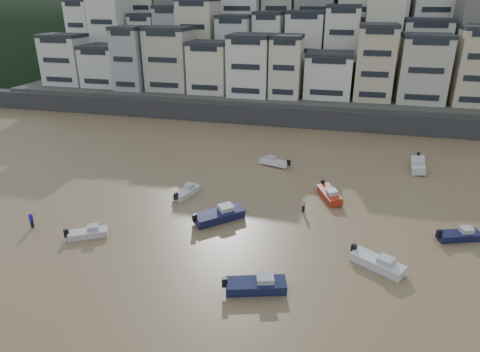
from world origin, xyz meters
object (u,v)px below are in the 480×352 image
(boat_c, at_px, (219,214))
(boat_e, at_px, (330,193))
(boat_j, at_px, (88,232))
(boat_i, at_px, (418,164))
(person_blue, at_px, (31,220))
(person_pink, at_px, (304,205))
(boat_h, at_px, (274,161))
(boat_b, at_px, (378,261))
(boat_a, at_px, (256,284))
(boat_d, at_px, (460,234))
(boat_f, at_px, (186,191))

(boat_c, xyz_separation_m, boat_e, (11.14, 8.28, -0.10))
(boat_j, bearing_deg, boat_i, 8.54)
(boat_j, height_order, person_blue, person_blue)
(person_pink, bearing_deg, boat_i, 49.68)
(boat_h, distance_m, person_pink, 14.27)
(boat_j, distance_m, person_blue, 6.73)
(boat_i, height_order, boat_j, boat_i)
(boat_b, xyz_separation_m, boat_h, (-13.03, 22.33, -0.08))
(boat_a, distance_m, boat_j, 18.56)
(boat_d, relative_size, person_pink, 2.63)
(person_blue, bearing_deg, boat_d, 10.67)
(boat_h, height_order, person_blue, person_blue)
(boat_j, bearing_deg, boat_f, 31.89)
(person_pink, bearing_deg, boat_h, 112.74)
(boat_b, distance_m, boat_c, 16.78)
(boat_i, relative_size, boat_j, 1.46)
(boat_f, bearing_deg, boat_j, 166.81)
(boat_d, relative_size, person_blue, 2.63)
(boat_b, relative_size, boat_j, 1.26)
(boat_c, relative_size, boat_h, 1.31)
(boat_a, bearing_deg, boat_h, 79.57)
(person_blue, bearing_deg, boat_h, 47.46)
(boat_d, xyz_separation_m, person_pink, (-15.55, 2.25, 0.25))
(boat_a, xyz_separation_m, person_pink, (2.24, 14.91, 0.14))
(boat_c, xyz_separation_m, boat_f, (-5.61, 5.07, -0.22))
(person_blue, bearing_deg, boat_a, -10.64)
(boat_b, bearing_deg, person_blue, -146.25)
(boat_i, bearing_deg, boat_e, -36.70)
(boat_e, bearing_deg, person_blue, -87.24)
(boat_c, bearing_deg, boat_d, -39.04)
(boat_e, bearing_deg, boat_h, -161.23)
(boat_e, xyz_separation_m, person_pink, (-2.63, -4.05, 0.15))
(boat_a, height_order, boat_j, boat_a)
(boat_a, distance_m, boat_c, 12.39)
(boat_e, height_order, person_blue, person_blue)
(boat_d, distance_m, boat_h, 26.10)
(boat_c, bearing_deg, person_pink, -17.34)
(boat_b, height_order, boat_c, boat_c)
(boat_d, distance_m, person_pink, 15.71)
(boat_a, bearing_deg, boat_e, 58.52)
(boat_e, distance_m, boat_f, 17.06)
(boat_c, distance_m, boat_e, 13.88)
(boat_a, relative_size, person_pink, 3.09)
(boat_b, height_order, person_blue, person_blue)
(boat_i, distance_m, person_blue, 49.05)
(boat_i, distance_m, boat_j, 43.80)
(boat_f, relative_size, boat_h, 0.95)
(boat_a, bearing_deg, boat_j, 149.51)
(boat_a, xyz_separation_m, boat_i, (16.30, 31.48, 0.09))
(boat_a, height_order, boat_c, boat_c)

